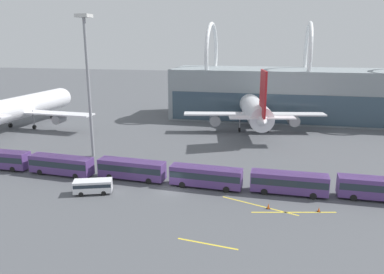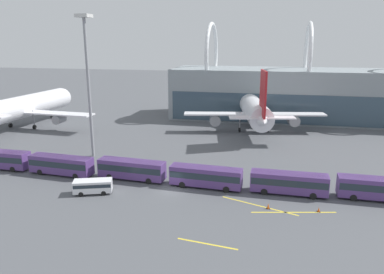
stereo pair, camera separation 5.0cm
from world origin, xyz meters
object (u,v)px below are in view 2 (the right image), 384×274
Objects in this scene: shuttle_bus_2 at (132,168)px; service_van_foreground at (93,186)px; airliner_at_gate_far at (254,109)px; shuttle_bus_3 at (206,176)px; floodlight_mast at (87,68)px; shuttle_bus_5 at (379,188)px; traffic_cone_0 at (101,188)px; shuttle_bus_1 at (61,164)px; shuttle_bus_4 at (289,182)px; traffic_cone_1 at (319,210)px; traffic_cone_2 at (268,206)px; airliner_at_gate_near at (23,107)px.

shuttle_bus_2 is 7.61m from service_van_foreground.
airliner_at_gate_far is 39.56m from shuttle_bus_3.
floodlight_mast is (-29.57, -27.99, 11.65)m from airliner_at_gate_far.
floodlight_mast is at bearing 169.00° from shuttle_bus_5.
shuttle_bus_2 reaches higher than traffic_cone_0.
shuttle_bus_1 and shuttle_bus_4 have the same top height.
traffic_cone_1 is (40.92, -16.27, -16.84)m from floodlight_mast.
traffic_cone_0 is 25.25m from traffic_cone_2.
traffic_cone_0 is 0.99× the size of traffic_cone_1.
shuttle_bus_4 reaches higher than service_van_foreground.
floodlight_mast is (-8.57, 17.02, 15.93)m from service_van_foreground.
shuttle_bus_5 is at bearing 169.65° from service_van_foreground.
shuttle_bus_3 is 17.19m from traffic_cone_1.
shuttle_bus_4 is at bearing -16.53° from floodlight_mast.
floodlight_mast is (-24.61, 11.09, 15.24)m from shuttle_bus_3.
floodlight_mast reaches higher than airliner_at_gate_near.
service_van_foreground is 8.01× the size of traffic_cone_2.
shuttle_bus_3 is at bearing -179.09° from service_van_foreground.
service_van_foreground is (-21.00, -45.01, -4.28)m from airliner_at_gate_far.
shuttle_bus_2 is (41.17, -29.58, -3.53)m from airliner_at_gate_near.
shuttle_bus_3 reaches higher than traffic_cone_0.
shuttle_bus_3 is (-4.96, -39.08, -3.60)m from airliner_at_gate_far.
shuttle_bus_1 is 24.94m from shuttle_bus_3.
shuttle_bus_4 is at bearing 2.24° from shuttle_bus_2.
airliner_at_gate_far is 42.35m from floodlight_mast.
shuttle_bus_5 is 17.47× the size of traffic_cone_0.
floodlight_mast reaches higher than airliner_at_gate_far.
airliner_at_gate_near is 6.77× the size of service_van_foreground.
traffic_cone_0 is (0.51, 1.37, -0.92)m from service_van_foreground.
shuttle_bus_4 is at bearing 9.41° from traffic_cone_0.
service_van_foreground is (8.90, -6.17, -0.68)m from shuttle_bus_1.
shuttle_bus_4 is (7.51, -39.00, -3.60)m from airliner_at_gate_far.
shuttle_bus_4 is at bearing 64.23° from traffic_cone_2.
shuttle_bus_4 is (24.94, -0.67, 0.00)m from shuttle_bus_2.
airliner_at_gate_near is at bearing 87.54° from airliner_at_gate_far.
traffic_cone_1 is at bearing -1.13° from traffic_cone_0.
airliner_at_gate_far reaches higher than airliner_at_gate_near.
shuttle_bus_4 is 17.47× the size of traffic_cone_0.
airliner_at_gate_far is at bearing 43.43° from floodlight_mast.
traffic_cone_1 is (28.78, -5.93, -1.60)m from shuttle_bus_2.
service_van_foreground is (-28.51, -6.01, -0.68)m from shuttle_bus_4.
service_van_foreground is at bearing -170.00° from shuttle_bus_5.
airliner_at_gate_near reaches higher than shuttle_bus_5.
airliner_at_gate_near is 51.93m from traffic_cone_0.
shuttle_bus_4 is at bearing -176.72° from shuttle_bus_5.
airliner_at_gate_near is at bearing 153.08° from traffic_cone_1.
shuttle_bus_4 is 41.57m from floodlight_mast.
shuttle_bus_1 is at bearing 153.03° from traffic_cone_0.
traffic_cone_2 is at bearing -156.72° from shuttle_bus_5.
shuttle_bus_4 reaches higher than traffic_cone_0.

